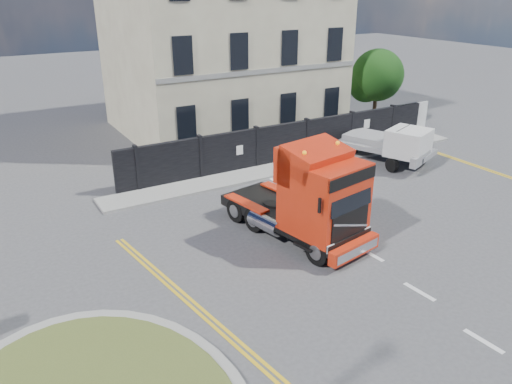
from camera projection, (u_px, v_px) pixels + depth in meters
ground at (292, 273)px, 15.76m from camera, size 120.00×120.00×0.00m
hoarding_fence at (299, 140)px, 25.59m from camera, size 18.80×0.25×2.00m
georgian_building at (221, 32)px, 29.44m from camera, size 12.30×10.30×12.80m
tree at (375, 78)px, 30.93m from camera, size 3.20×3.20×4.80m
pavement_far at (300, 165)px, 24.98m from camera, size 20.00×1.60×0.12m
truck at (311, 200)px, 17.11m from camera, size 3.20×6.17×3.52m
flatbed_pickup at (399, 145)px, 24.68m from camera, size 3.51×5.20×1.97m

